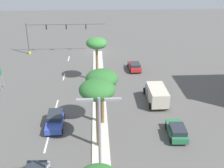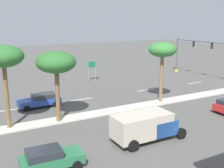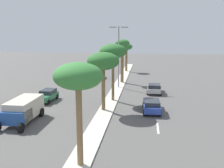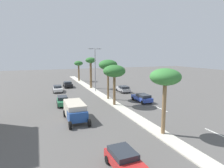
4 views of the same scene
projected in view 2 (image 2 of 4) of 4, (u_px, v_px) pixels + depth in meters
name	position (u px, v px, depth m)	size (l,w,h in m)	color
ground_plane	(61.00, 120.00, 26.95)	(160.00, 160.00, 0.00)	#565451
lane_stripe_far	(195.00, 83.00, 42.80)	(0.20, 2.80, 0.01)	silver
lane_stripe_trailing	(146.00, 90.00, 38.48)	(0.20, 2.80, 0.01)	silver
lane_stripe_right	(81.00, 99.00, 33.93)	(0.20, 2.80, 0.01)	silver
lane_stripe_mid	(6.00, 110.00, 29.85)	(0.20, 2.80, 0.01)	silver
traffic_signal_gantry	(194.00, 51.00, 46.98)	(15.93, 0.53, 6.32)	#515459
directional_road_sign	(92.00, 67.00, 43.43)	(0.10, 1.41, 3.13)	gray
palm_tree_far	(162.00, 51.00, 31.51)	(3.18, 3.18, 6.95)	olive
palm_tree_left	(56.00, 63.00, 25.27)	(3.64, 3.64, 6.62)	brown
palm_tree_mid	(3.00, 58.00, 23.49)	(3.46, 3.46, 7.34)	brown
sedan_green_trailing	(50.00, 158.00, 18.04)	(2.06, 4.11, 1.45)	#287047
sedan_blue_inboard	(40.00, 100.00, 30.93)	(2.09, 4.59, 1.46)	#2D47AD
box_truck	(146.00, 126.00, 22.23)	(2.53, 5.96, 2.29)	#234C99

